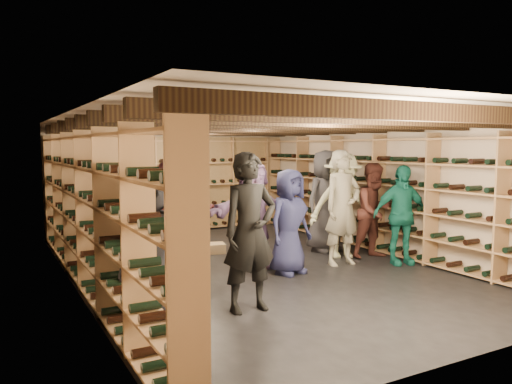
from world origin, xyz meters
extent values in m
plane|color=black|center=(0.00, 0.00, 0.00)|extent=(8.00, 8.00, 0.00)
cube|color=#C7B19A|center=(0.00, 4.00, 1.20)|extent=(5.50, 0.02, 2.40)
cube|color=#C7B19A|center=(0.00, -4.00, 1.20)|extent=(5.50, 0.02, 2.40)
cube|color=#C7B19A|center=(-2.75, 0.00, 1.20)|extent=(0.02, 8.00, 2.40)
cube|color=#C7B19A|center=(2.75, 0.00, 1.20)|extent=(0.02, 8.00, 2.40)
cube|color=beige|center=(0.00, 0.00, 2.40)|extent=(5.50, 8.00, 0.01)
cube|color=black|center=(0.00, -3.50, 2.26)|extent=(5.40, 0.12, 0.18)
cube|color=black|center=(0.00, -2.62, 2.26)|extent=(5.40, 0.12, 0.18)
cube|color=black|center=(0.00, -1.75, 2.26)|extent=(5.40, 0.12, 0.18)
cube|color=black|center=(0.00, -0.88, 2.26)|extent=(5.40, 0.12, 0.18)
cube|color=black|center=(0.00, 0.00, 2.26)|extent=(5.40, 0.12, 0.18)
cube|color=black|center=(0.00, 0.88, 2.26)|extent=(5.40, 0.12, 0.18)
cube|color=black|center=(0.00, 1.75, 2.26)|extent=(5.40, 0.12, 0.18)
cube|color=black|center=(0.00, 2.62, 2.26)|extent=(5.40, 0.12, 0.18)
cube|color=black|center=(0.00, 3.50, 2.26)|extent=(5.40, 0.12, 0.18)
cube|color=#A1764E|center=(-2.57, 0.00, 1.07)|extent=(0.32, 7.50, 2.15)
cube|color=#A1764E|center=(2.57, 0.00, 1.07)|extent=(0.32, 7.50, 2.15)
cube|color=#A1764E|center=(0.00, 3.83, 1.07)|extent=(4.70, 0.30, 2.15)
cube|color=tan|center=(-0.34, 2.01, 0.09)|extent=(0.59, 0.50, 0.17)
cube|color=tan|center=(-0.34, 2.01, 0.26)|extent=(0.59, 0.50, 0.17)
cube|color=tan|center=(-0.34, 2.01, 0.43)|extent=(0.59, 0.50, 0.17)
cube|color=tan|center=(-0.34, 2.01, 0.59)|extent=(0.59, 0.50, 0.17)
cube|color=tan|center=(-0.52, 1.63, 0.09)|extent=(0.55, 0.42, 0.17)
cube|color=tan|center=(-0.52, 1.63, 0.26)|extent=(0.55, 0.42, 0.17)
cube|color=tan|center=(-0.52, 1.63, 0.43)|extent=(0.55, 0.42, 0.17)
cube|color=tan|center=(-0.22, 1.30, 0.09)|extent=(0.56, 0.44, 0.17)
imported|color=black|center=(-2.18, -1.71, 0.84)|extent=(0.87, 0.62, 1.68)
imported|color=black|center=(-1.09, -1.85, 0.93)|extent=(0.69, 0.45, 1.87)
imported|color=beige|center=(1.67, -0.11, 0.91)|extent=(1.34, 1.07, 1.82)
imported|color=#177262|center=(2.18, -0.97, 0.82)|extent=(1.03, 0.66, 1.63)
imported|color=brown|center=(-1.23, 0.51, 0.86)|extent=(1.64, 0.66, 1.72)
imported|color=#22254E|center=(0.24, -0.62, 0.80)|extent=(0.89, 0.70, 1.59)
imported|color=gray|center=(1.32, -0.55, 0.94)|extent=(0.69, 0.46, 1.88)
imported|color=#4B231D|center=(2.12, -0.42, 0.82)|extent=(0.83, 0.66, 1.65)
imported|color=beige|center=(-2.07, 1.20, 0.87)|extent=(1.28, 1.00, 1.75)
imported|color=#264831|center=(-0.79, 0.83, 0.75)|extent=(0.95, 0.62, 1.50)
imported|color=slate|center=(-0.09, -0.09, 0.86)|extent=(1.66, 0.81, 1.71)
imported|color=#353338|center=(1.72, 0.45, 0.93)|extent=(0.99, 0.73, 1.87)
camera|label=1|loc=(-3.77, -6.93, 1.93)|focal=35.00mm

